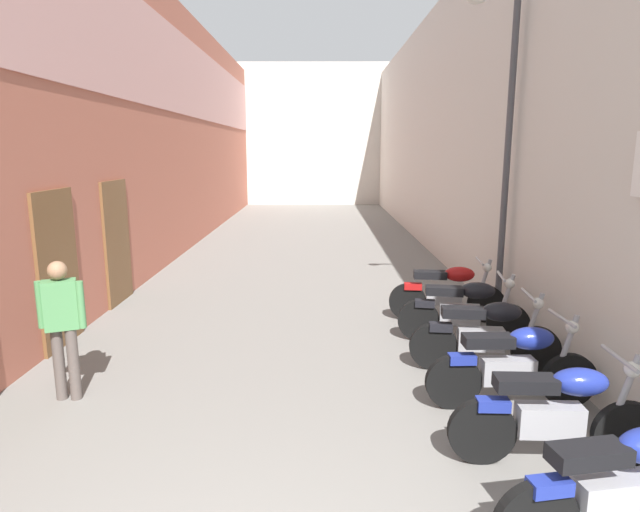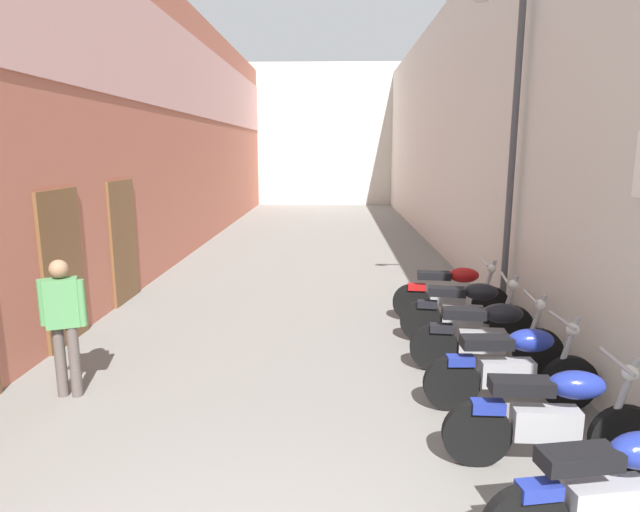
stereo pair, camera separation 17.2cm
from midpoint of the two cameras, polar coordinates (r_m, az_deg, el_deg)
name	(u,v)px [view 1 (the left image)]	position (r m, az deg, el deg)	size (l,w,h in m)	color
ground_plane	(308,267)	(12.67, -1.62, -1.18)	(41.46, 41.46, 0.00)	slate
building_left	(175,128)	(14.84, -15.53, 13.02)	(0.45, 25.46, 6.52)	#B76651
building_right	(445,131)	(14.71, 12.83, 12.88)	(0.45, 25.46, 6.43)	beige
building_far_end	(316,135)	(28.11, -0.59, 12.74)	(9.66, 2.00, 6.90)	beige
motorcycle_nearest	(627,486)	(4.40, 28.86, -20.70)	(1.84, 0.58, 1.04)	black
motorcycle_second	(560,412)	(5.21, 23.32, -15.05)	(1.85, 0.58, 1.04)	black
motorcycle_third	(516,364)	(6.12, 19.43, -10.80)	(1.85, 0.58, 1.04)	black
motorcycle_fourth	(489,333)	(6.97, 16.85, -7.89)	(1.85, 0.58, 1.04)	black
motorcycle_fifth	(467,309)	(7.90, 14.79, -5.52)	(1.84, 0.58, 1.04)	black
motorcycle_sixth	(450,291)	(8.84, 13.19, -3.65)	(1.85, 0.58, 1.04)	black
pedestrian_mid_alley	(65,320)	(6.51, -26.21, -6.11)	(0.52, 0.31, 1.57)	#564C47
street_lamp	(506,140)	(8.68, 18.64, 11.68)	(0.79, 0.18, 4.96)	#47474C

